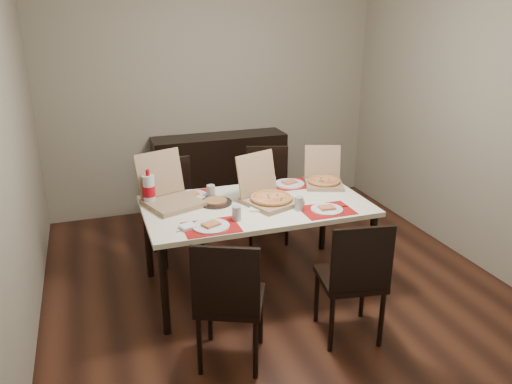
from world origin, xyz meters
TOP-DOWN VIEW (x-y plane):
  - ground at (0.00, 0.00)m, footprint 3.80×4.00m
  - room_walls at (0.00, 0.43)m, footprint 3.84×4.02m
  - sideboard at (0.00, 1.78)m, footprint 1.50×0.40m
  - dining_table at (-0.16, 0.04)m, footprint 1.80×1.00m
  - chair_near_left at (-0.66, -0.88)m, footprint 0.56×0.56m
  - chair_near_right at (0.23, -0.90)m, footprint 0.48×0.48m
  - chair_far_left at (-0.70, 0.85)m, footprint 0.47×0.47m
  - chair_far_right at (0.28, 0.96)m, footprint 0.52×0.52m
  - setting_near_left at (-0.59, -0.28)m, footprint 0.51×0.30m
  - setting_near_right at (0.26, -0.26)m, footprint 0.44×0.30m
  - setting_far_left at (-0.60, 0.36)m, footprint 0.45×0.30m
  - setting_far_right at (0.23, 0.37)m, footprint 0.48×0.30m
  - napkin_loose at (-0.20, -0.09)m, footprint 0.15×0.15m
  - pizza_box_center at (-0.06, 0.02)m, footprint 0.50×0.53m
  - pizza_box_right at (0.57, 0.28)m, footprint 0.42×0.45m
  - pizza_box_left at (-0.82, 0.26)m, footprint 0.53×0.55m
  - faina_plate at (-0.47, 0.15)m, footprint 0.27×0.27m
  - dip_bowl at (-0.02, 0.23)m, footprint 0.13×0.13m
  - soda_bottle at (-0.98, 0.29)m, footprint 0.10×0.10m

SIDE VIEW (x-z plane):
  - ground at x=0.00m, z-range -0.02..0.00m
  - sideboard at x=0.00m, z-range 0.00..0.90m
  - chair_near_left at x=-0.66m, z-range 0.05..0.98m
  - chair_near_right at x=0.23m, z-range 0.05..0.98m
  - chair_far_left at x=-0.70m, z-range 0.05..0.98m
  - chair_far_right at x=0.28m, z-range 0.05..0.98m
  - dining_table at x=-0.16m, z-range 0.31..1.06m
  - napkin_loose at x=-0.20m, z-range 0.75..0.77m
  - faina_plate at x=-0.47m, z-range 0.75..0.78m
  - dip_bowl at x=-0.02m, z-range 0.75..0.78m
  - setting_near_left at x=-0.59m, z-range 0.72..0.83m
  - setting_far_left at x=-0.60m, z-range 0.72..0.83m
  - setting_far_right at x=0.23m, z-range 0.72..0.83m
  - setting_near_right at x=0.26m, z-range 0.72..0.83m
  - pizza_box_right at x=0.57m, z-range 0.64..0.97m
  - pizza_box_center at x=-0.06m, z-range 0.62..1.00m
  - pizza_box_left at x=-0.82m, z-range 0.61..1.02m
  - soda_bottle at x=-0.98m, z-range 0.73..1.02m
  - room_walls at x=0.00m, z-range 0.42..3.04m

